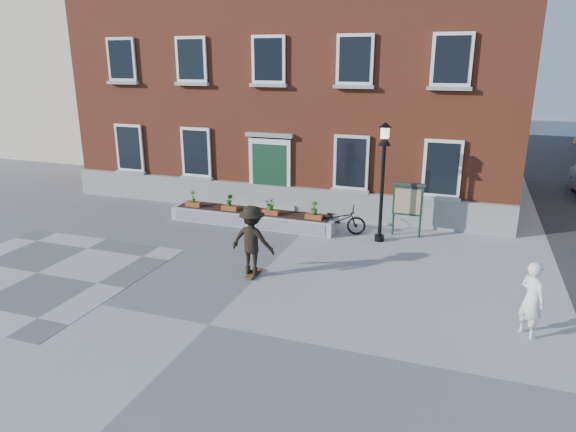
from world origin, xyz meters
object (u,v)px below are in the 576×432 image
at_px(lamp_post, 383,166).
at_px(skateboarder, 252,240).
at_px(bystander, 532,299).
at_px(notice_board, 408,201).
at_px(bicycle, 338,220).

relative_size(lamp_post, skateboarder, 1.94).
xyz_separation_m(bystander, lamp_post, (-4.13, 5.02, 1.68)).
bearing_deg(notice_board, bicycle, -167.54).
height_order(bystander, lamp_post, lamp_post).
xyz_separation_m(notice_board, skateboarder, (-3.60, -4.82, -0.21)).
bearing_deg(skateboarder, bicycle, 72.68).
xyz_separation_m(lamp_post, skateboarder, (-2.84, -4.05, -1.49)).
height_order(bicycle, lamp_post, lamp_post).
distance_m(bicycle, lamp_post, 2.54).
bearing_deg(lamp_post, bicycle, 169.76).
bearing_deg(bicycle, lamp_post, -109.74).
bearing_deg(skateboarder, lamp_post, 54.99).
relative_size(bicycle, lamp_post, 0.48).
distance_m(bystander, notice_board, 6.70).
bearing_deg(lamp_post, bystander, -50.53).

